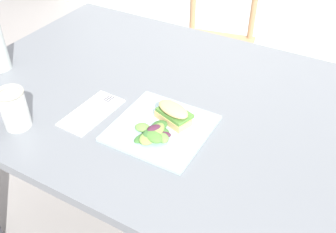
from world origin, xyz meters
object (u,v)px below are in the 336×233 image
object	(u,v)px
sandwich_half_front	(173,113)
fork_on_napkin	(96,108)
mason_jar_iced_tea	(14,110)
plate_lunch	(161,128)
chair_wooden_far	(215,45)
dining_table	(163,120)

from	to	relation	value
sandwich_half_front	fork_on_napkin	size ratio (longest dim) A/B	0.64
mason_jar_iced_tea	fork_on_napkin	bearing A→B (deg)	48.53
plate_lunch	fork_on_napkin	size ratio (longest dim) A/B	1.42
chair_wooden_far	sandwich_half_front	world-z (taller)	chair_wooden_far
dining_table	plate_lunch	xyz separation A→B (m)	(0.09, -0.16, 0.12)
plate_lunch	chair_wooden_far	bearing A→B (deg)	104.66
dining_table	chair_wooden_far	world-z (taller)	chair_wooden_far
dining_table	plate_lunch	distance (m)	0.21
mason_jar_iced_tea	plate_lunch	bearing A→B (deg)	26.86
chair_wooden_far	fork_on_napkin	bearing A→B (deg)	-86.92
dining_table	chair_wooden_far	bearing A→B (deg)	102.01
plate_lunch	mason_jar_iced_tea	size ratio (longest dim) A/B	2.15
sandwich_half_front	plate_lunch	bearing A→B (deg)	-113.35
chair_wooden_far	sandwich_half_front	distance (m)	1.12
dining_table	fork_on_napkin	bearing A→B (deg)	-127.71
sandwich_half_front	fork_on_napkin	bearing A→B (deg)	-166.07
sandwich_half_front	mason_jar_iced_tea	world-z (taller)	mason_jar_iced_tea
plate_lunch	fork_on_napkin	world-z (taller)	plate_lunch
plate_lunch	mason_jar_iced_tea	xyz separation A→B (m)	(-0.37, -0.19, 0.05)
plate_lunch	dining_table	bearing A→B (deg)	118.60
sandwich_half_front	chair_wooden_far	bearing A→B (deg)	106.12
sandwich_half_front	mason_jar_iced_tea	xyz separation A→B (m)	(-0.39, -0.23, 0.02)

